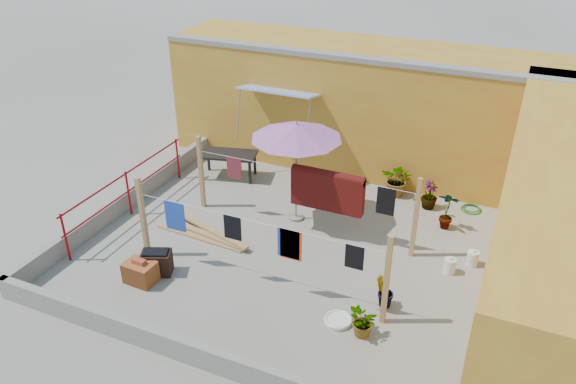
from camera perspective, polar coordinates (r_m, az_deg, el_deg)
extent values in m
plane|color=#9E998E|center=(11.96, -0.26, -5.64)|extent=(80.00, 80.00, 0.00)
cube|color=gold|center=(15.05, 8.91, 8.42)|extent=(11.00, 2.40, 3.20)
cube|color=gray|center=(13.61, 8.16, 13.15)|extent=(11.00, 0.35, 0.12)
cube|color=#2D51B2|center=(14.13, -0.99, 10.19)|extent=(2.00, 0.79, 0.22)
cylinder|color=gray|center=(14.45, -5.05, 7.77)|extent=(0.03, 0.30, 1.28)
cylinder|color=gray|center=(13.68, 2.02, 6.64)|extent=(0.03, 0.30, 1.28)
cube|color=gold|center=(10.43, 26.85, -4.36)|extent=(2.40, 9.00, 3.20)
cube|color=gray|center=(9.41, -9.57, -15.81)|extent=(8.30, 0.16, 0.44)
cube|color=gray|center=(13.77, -15.95, -0.76)|extent=(0.16, 7.30, 0.44)
cylinder|color=maroon|center=(12.13, -21.67, -4.31)|extent=(0.05, 0.05, 1.10)
cylinder|color=maroon|center=(13.35, -15.89, -0.12)|extent=(0.05, 0.05, 1.10)
cylinder|color=maroon|center=(14.74, -11.14, 3.33)|extent=(0.05, 0.05, 1.10)
cylinder|color=maroon|center=(13.13, -16.18, 1.79)|extent=(0.04, 4.20, 0.04)
cylinder|color=maroon|center=(13.33, -15.92, 0.07)|extent=(0.04, 4.20, 0.04)
cube|color=tan|center=(11.61, -14.51, -2.55)|extent=(0.09, 0.09, 1.80)
cube|color=tan|center=(9.72, 9.97, -8.85)|extent=(0.09, 0.09, 1.80)
cube|color=tan|center=(11.52, 12.83, -2.61)|extent=(0.09, 0.09, 1.80)
cube|color=tan|center=(13.16, -8.82, 1.99)|extent=(0.09, 0.09, 1.80)
cylinder|color=silver|center=(10.11, -3.53, -2.98)|extent=(5.00, 0.01, 0.01)
cylinder|color=silver|center=(11.85, 1.30, 2.16)|extent=(5.00, 0.01, 0.01)
cube|color=#470D0B|center=(11.83, 4.02, 0.04)|extent=(1.59, 0.22, 0.83)
cube|color=black|center=(11.50, 9.91, -0.93)|extent=(0.38, 0.02, 0.61)
cube|color=maroon|center=(12.61, -5.48, 2.42)|extent=(0.37, 0.02, 0.53)
cube|color=#1F41A9|center=(11.07, -11.41, -2.41)|extent=(0.44, 0.02, 0.63)
cube|color=black|center=(10.43, -5.66, -3.62)|extent=(0.36, 0.02, 0.50)
cube|color=red|center=(10.01, 0.29, -5.37)|extent=(0.41, 0.02, 0.61)
cube|color=#1F41A9|center=(10.02, 0.06, -5.27)|extent=(0.43, 0.02, 0.59)
cube|color=black|center=(9.64, 6.76, -6.58)|extent=(0.33, 0.02, 0.47)
cylinder|color=gray|center=(12.93, 0.80, -2.57)|extent=(0.36, 0.36, 0.06)
cylinder|color=gray|center=(12.39, 0.84, 1.82)|extent=(0.04, 0.04, 2.28)
cone|color=#B963A3|center=(11.96, 0.87, 6.18)|extent=(2.33, 2.33, 0.32)
cylinder|color=gray|center=(11.89, 0.88, 6.97)|extent=(0.04, 0.04, 0.10)
cube|color=black|center=(14.56, -6.11, 3.83)|extent=(1.58, 1.05, 0.05)
cube|color=black|center=(14.63, -8.73, 2.33)|extent=(0.05, 0.05, 0.63)
cube|color=black|center=(15.12, -8.08, 3.30)|extent=(0.05, 0.05, 0.63)
cube|color=black|center=(14.30, -3.90, 1.96)|extent=(0.05, 0.05, 0.63)
cube|color=black|center=(14.81, -3.39, 2.96)|extent=(0.05, 0.05, 0.63)
cube|color=#B55D29|center=(11.26, -14.75, -7.90)|extent=(0.61, 0.46, 0.43)
cube|color=#B2412A|center=(11.11, -14.92, -6.84)|extent=(0.27, 0.14, 0.09)
cube|color=tan|center=(12.38, -8.99, -4.59)|extent=(2.19, 0.29, 0.04)
cube|color=tan|center=(12.40, -8.40, -4.21)|extent=(2.18, 0.48, 0.04)
cube|color=tan|center=(12.42, -7.81, -3.83)|extent=(2.14, 0.77, 0.04)
cube|color=black|center=(11.40, -13.19, -7.01)|extent=(0.67, 0.57, 0.48)
cube|color=black|center=(11.26, -13.33, -5.95)|extent=(0.55, 0.45, 0.04)
cylinder|color=silver|center=(10.16, 5.11, -12.90)|extent=(0.47, 0.47, 0.06)
torus|color=silver|center=(10.14, 5.11, -12.77)|extent=(0.50, 0.50, 0.05)
cylinder|color=silver|center=(11.95, 18.24, -6.43)|extent=(0.23, 0.23, 0.32)
cylinder|color=silver|center=(11.85, 18.37, -5.71)|extent=(0.06, 0.06, 0.05)
cylinder|color=silver|center=(11.60, 16.11, -7.23)|extent=(0.23, 0.23, 0.32)
cylinder|color=silver|center=(11.50, 16.24, -6.50)|extent=(0.06, 0.06, 0.05)
torus|color=#1A6E18|center=(13.95, 18.10, -1.68)|extent=(0.48, 0.48, 0.03)
torus|color=#1A6E18|center=(13.93, 18.12, -1.55)|extent=(0.40, 0.40, 0.03)
imported|color=#235E1A|center=(13.96, 11.11, 1.25)|extent=(0.80, 0.70, 0.86)
imported|color=#235E1A|center=(13.60, 14.18, -0.32)|extent=(0.50, 0.50, 0.68)
imported|color=#235E1A|center=(12.84, 15.92, -1.77)|extent=(0.52, 0.38, 0.93)
imported|color=#235E1A|center=(10.38, 9.74, -10.01)|extent=(0.45, 0.47, 0.66)
imported|color=#235E1A|center=(9.77, 7.65, -13.01)|extent=(0.58, 0.63, 0.59)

